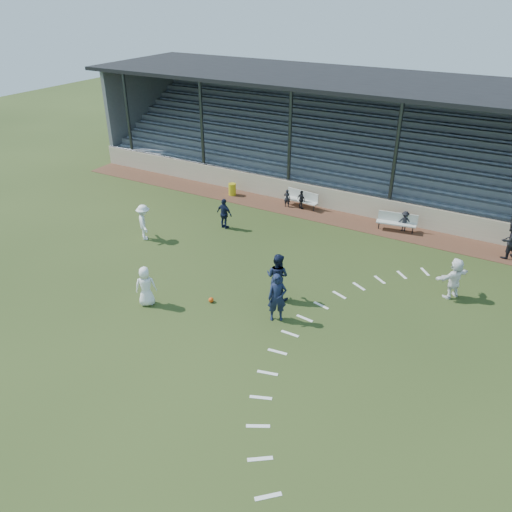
{
  "coord_description": "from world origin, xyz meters",
  "views": [
    {
      "loc": [
        9.0,
        -13.39,
        11.3
      ],
      "look_at": [
        0.0,
        2.5,
        1.3
      ],
      "focal_mm": 35.0,
      "sensor_mm": 36.0,
      "label": 1
    }
  ],
  "objects_px": {
    "trash_bin": "(232,189)",
    "bench_right": "(397,220)",
    "football": "(211,300)",
    "player_navy_lead": "(277,298)",
    "official": "(509,240)",
    "bench_left": "(302,198)",
    "player_white_lead": "(146,286)"
  },
  "relations": [
    {
      "from": "trash_bin",
      "to": "bench_right",
      "type": "bearing_deg",
      "value": -0.05
    },
    {
      "from": "football",
      "to": "player_navy_lead",
      "type": "bearing_deg",
      "value": 5.75
    },
    {
      "from": "bench_right",
      "to": "official",
      "type": "height_order",
      "value": "official"
    },
    {
      "from": "bench_left",
      "to": "player_navy_lead",
      "type": "relative_size",
      "value": 1.04
    },
    {
      "from": "bench_right",
      "to": "player_navy_lead",
      "type": "relative_size",
      "value": 1.04
    },
    {
      "from": "football",
      "to": "bench_right",
      "type": "bearing_deg",
      "value": 65.69
    },
    {
      "from": "official",
      "to": "bench_left",
      "type": "bearing_deg",
      "value": -53.62
    },
    {
      "from": "bench_right",
      "to": "player_white_lead",
      "type": "distance_m",
      "value": 13.45
    },
    {
      "from": "player_navy_lead",
      "to": "football",
      "type": "bearing_deg",
      "value": 152.55
    },
    {
      "from": "trash_bin",
      "to": "football",
      "type": "bearing_deg",
      "value": -62.31
    },
    {
      "from": "trash_bin",
      "to": "football",
      "type": "distance_m",
      "value": 11.59
    },
    {
      "from": "player_white_lead",
      "to": "football",
      "type": "bearing_deg",
      "value": 174.72
    },
    {
      "from": "bench_left",
      "to": "football",
      "type": "relative_size",
      "value": 9.73
    },
    {
      "from": "trash_bin",
      "to": "player_white_lead",
      "type": "bearing_deg",
      "value": -74.44
    },
    {
      "from": "bench_left",
      "to": "player_white_lead",
      "type": "height_order",
      "value": "player_white_lead"
    },
    {
      "from": "trash_bin",
      "to": "official",
      "type": "distance_m",
      "value": 15.3
    },
    {
      "from": "bench_left",
      "to": "trash_bin",
      "type": "distance_m",
      "value": 4.47
    },
    {
      "from": "bench_left",
      "to": "player_navy_lead",
      "type": "height_order",
      "value": "player_navy_lead"
    },
    {
      "from": "bench_left",
      "to": "trash_bin",
      "type": "xyz_separation_m",
      "value": [
        -4.45,
        -0.4,
        -0.2
      ]
    },
    {
      "from": "player_navy_lead",
      "to": "bench_left",
      "type": "bearing_deg",
      "value": 76.73
    },
    {
      "from": "bench_right",
      "to": "player_navy_lead",
      "type": "distance_m",
      "value": 10.14
    },
    {
      "from": "football",
      "to": "player_navy_lead",
      "type": "height_order",
      "value": "player_navy_lead"
    },
    {
      "from": "bench_left",
      "to": "trash_bin",
      "type": "bearing_deg",
      "value": -167.75
    },
    {
      "from": "bench_right",
      "to": "football",
      "type": "relative_size",
      "value": 9.75
    },
    {
      "from": "trash_bin",
      "to": "football",
      "type": "xyz_separation_m",
      "value": [
        5.39,
        -10.26,
        -0.28
      ]
    },
    {
      "from": "player_white_lead",
      "to": "official",
      "type": "height_order",
      "value": "official"
    },
    {
      "from": "official",
      "to": "football",
      "type": "bearing_deg",
      "value": -4.55
    },
    {
      "from": "bench_right",
      "to": "official",
      "type": "bearing_deg",
      "value": -13.57
    },
    {
      "from": "football",
      "to": "bench_left",
      "type": "bearing_deg",
      "value": 95.02
    },
    {
      "from": "bench_left",
      "to": "player_white_lead",
      "type": "distance_m",
      "value": 12.09
    },
    {
      "from": "trash_bin",
      "to": "official",
      "type": "bearing_deg",
      "value": -1.39
    },
    {
      "from": "bench_right",
      "to": "trash_bin",
      "type": "distance_m",
      "value": 10.02
    }
  ]
}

